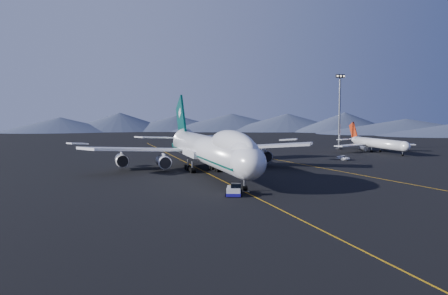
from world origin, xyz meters
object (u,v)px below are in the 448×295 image
object	(u,v)px
boeing_747	(208,149)
pushback_tug	(234,191)
second_jet	(377,143)
service_van	(344,158)
floodlight_mast	(340,111)

from	to	relation	value
boeing_747	pushback_tug	bearing A→B (deg)	-95.80
pushback_tug	second_jet	world-z (taller)	second_jet
service_van	pushback_tug	bearing A→B (deg)	-138.07
pushback_tug	floodlight_mast	xyz separation A→B (m)	(68.29, 84.89, 13.54)
service_van	floodlight_mast	bearing A→B (deg)	60.11
boeing_747	pushback_tug	distance (m)	30.13
floodlight_mast	boeing_747	bearing A→B (deg)	-139.71
service_van	floodlight_mast	world-z (taller)	floodlight_mast
boeing_747	service_van	world-z (taller)	boeing_747
pushback_tug	floodlight_mast	distance (m)	109.78
second_jet	service_van	xyz separation A→B (m)	(-24.57, -20.27, -2.48)
boeing_747	service_van	bearing A→B (deg)	22.43
floodlight_mast	pushback_tug	bearing A→B (deg)	-128.81
second_jet	floodlight_mast	xyz separation A→B (m)	(-5.91, 15.84, 11.09)
second_jet	service_van	distance (m)	31.94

